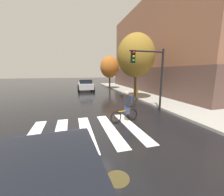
{
  "coord_description": "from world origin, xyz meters",
  "views": [
    {
      "loc": [
        -0.67,
        -6.23,
        2.73
      ],
      "look_at": [
        1.73,
        2.17,
        1.1
      ],
      "focal_mm": 22.69,
      "sensor_mm": 36.0,
      "label": 1
    }
  ],
  "objects_px": {
    "street_tree_mid": "(110,67)",
    "fire_hydrant": "(137,91)",
    "manhole_cover": "(117,179)",
    "traffic_light_near": "(151,70)",
    "street_tree_near": "(136,56)",
    "cyclist": "(126,107)",
    "sedan_mid": "(86,85)"
  },
  "relations": [
    {
      "from": "sedan_mid",
      "to": "traffic_light_near",
      "type": "height_order",
      "value": "traffic_light_near"
    },
    {
      "from": "traffic_light_near",
      "to": "sedan_mid",
      "type": "bearing_deg",
      "value": 104.2
    },
    {
      "from": "street_tree_near",
      "to": "fire_hydrant",
      "type": "bearing_deg",
      "value": 59.85
    },
    {
      "from": "manhole_cover",
      "to": "fire_hydrant",
      "type": "relative_size",
      "value": 0.82
    },
    {
      "from": "manhole_cover",
      "to": "traffic_light_near",
      "type": "height_order",
      "value": "traffic_light_near"
    },
    {
      "from": "traffic_light_near",
      "to": "fire_hydrant",
      "type": "bearing_deg",
      "value": 71.62
    },
    {
      "from": "manhole_cover",
      "to": "street_tree_mid",
      "type": "xyz_separation_m",
      "value": [
        4.72,
        18.32,
        3.41
      ]
    },
    {
      "from": "manhole_cover",
      "to": "fire_hydrant",
      "type": "xyz_separation_m",
      "value": [
        6.2,
        11.74,
        0.53
      ]
    },
    {
      "from": "manhole_cover",
      "to": "fire_hydrant",
      "type": "height_order",
      "value": "fire_hydrant"
    },
    {
      "from": "cyclist",
      "to": "fire_hydrant",
      "type": "height_order",
      "value": "cyclist"
    },
    {
      "from": "fire_hydrant",
      "to": "street_tree_near",
      "type": "relative_size",
      "value": 0.13
    },
    {
      "from": "cyclist",
      "to": "traffic_light_near",
      "type": "height_order",
      "value": "traffic_light_near"
    },
    {
      "from": "sedan_mid",
      "to": "fire_hydrant",
      "type": "xyz_separation_m",
      "value": [
        5.27,
        -6.08,
        -0.32
      ]
    },
    {
      "from": "cyclist",
      "to": "street_tree_near",
      "type": "bearing_deg",
      "value": 60.84
    },
    {
      "from": "sedan_mid",
      "to": "cyclist",
      "type": "xyz_separation_m",
      "value": [
        0.88,
        -13.85,
        -0.01
      ]
    },
    {
      "from": "cyclist",
      "to": "traffic_light_near",
      "type": "distance_m",
      "value": 3.35
    },
    {
      "from": "traffic_light_near",
      "to": "street_tree_near",
      "type": "distance_m",
      "value": 4.43
    },
    {
      "from": "street_tree_near",
      "to": "street_tree_mid",
      "type": "distance_m",
      "value": 8.85
    },
    {
      "from": "sedan_mid",
      "to": "manhole_cover",
      "type": "bearing_deg",
      "value": -93.0
    },
    {
      "from": "traffic_light_near",
      "to": "fire_hydrant",
      "type": "xyz_separation_m",
      "value": [
        2.12,
        6.38,
        -2.33
      ]
    },
    {
      "from": "traffic_light_near",
      "to": "street_tree_mid",
      "type": "distance_m",
      "value": 12.98
    },
    {
      "from": "manhole_cover",
      "to": "traffic_light_near",
      "type": "bearing_deg",
      "value": 52.72
    },
    {
      "from": "sedan_mid",
      "to": "traffic_light_near",
      "type": "distance_m",
      "value": 13.0
    },
    {
      "from": "fire_hydrant",
      "to": "manhole_cover",
      "type": "bearing_deg",
      "value": -117.85
    },
    {
      "from": "street_tree_near",
      "to": "traffic_light_near",
      "type": "bearing_deg",
      "value": -101.23
    },
    {
      "from": "fire_hydrant",
      "to": "traffic_light_near",
      "type": "bearing_deg",
      "value": -108.38
    },
    {
      "from": "sedan_mid",
      "to": "street_tree_mid",
      "type": "height_order",
      "value": "street_tree_mid"
    },
    {
      "from": "street_tree_mid",
      "to": "fire_hydrant",
      "type": "bearing_deg",
      "value": -77.27
    },
    {
      "from": "sedan_mid",
      "to": "cyclist",
      "type": "bearing_deg",
      "value": -86.37
    },
    {
      "from": "fire_hydrant",
      "to": "street_tree_mid",
      "type": "bearing_deg",
      "value": 102.73
    },
    {
      "from": "manhole_cover",
      "to": "street_tree_mid",
      "type": "relative_size",
      "value": 0.13
    },
    {
      "from": "street_tree_near",
      "to": "cyclist",
      "type": "bearing_deg",
      "value": -119.16
    }
  ]
}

